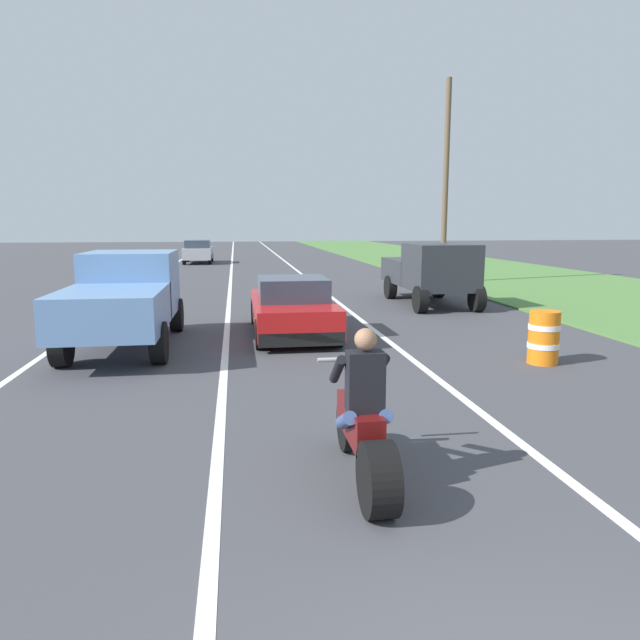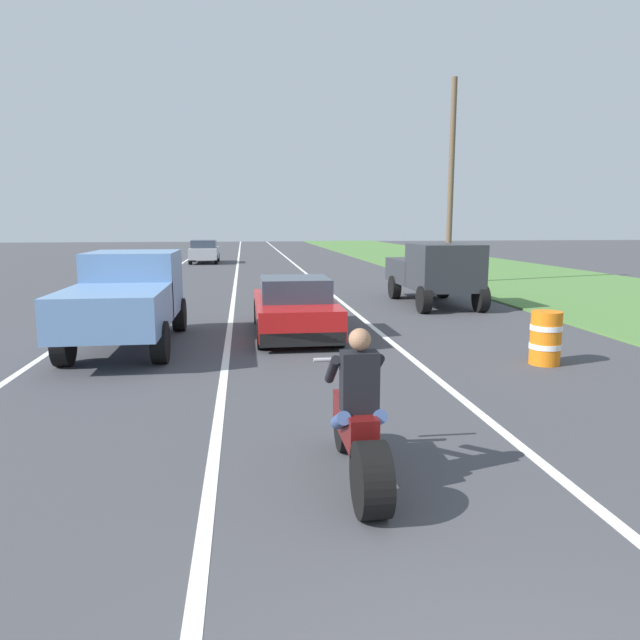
{
  "view_description": "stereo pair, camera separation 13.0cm",
  "coord_description": "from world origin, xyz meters",
  "px_view_note": "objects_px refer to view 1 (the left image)",
  "views": [
    {
      "loc": [
        -1.54,
        -1.81,
        2.62
      ],
      "look_at": [
        -0.16,
        7.7,
        1.0
      ],
      "focal_mm": 32.46,
      "sensor_mm": 36.0,
      "label": 1
    },
    {
      "loc": [
        -1.41,
        -1.83,
        2.62
      ],
      "look_at": [
        -0.16,
        7.7,
        1.0
      ],
      "focal_mm": 32.46,
      "sensor_mm": 36.0,
      "label": 2
    }
  ],
  "objects_px": {
    "motorcycle_with_rider": "(364,430)",
    "sports_car_red": "(292,308)",
    "pickup_truck_left_lane_light_blue": "(125,295)",
    "pickup_truck_right_shoulder_dark_grey": "(430,270)",
    "construction_barrel_nearest": "(544,337)",
    "distant_car_far_ahead": "(198,251)"
  },
  "relations": [
    {
      "from": "pickup_truck_left_lane_light_blue",
      "to": "pickup_truck_right_shoulder_dark_grey",
      "type": "xyz_separation_m",
      "value": [
        8.53,
        5.34,
        0.0
      ]
    },
    {
      "from": "sports_car_red",
      "to": "pickup_truck_right_shoulder_dark_grey",
      "type": "relative_size",
      "value": 0.9
    },
    {
      "from": "pickup_truck_right_shoulder_dark_grey",
      "to": "distant_car_far_ahead",
      "type": "distance_m",
      "value": 22.48
    },
    {
      "from": "sports_car_red",
      "to": "construction_barrel_nearest",
      "type": "distance_m",
      "value": 5.63
    },
    {
      "from": "sports_car_red",
      "to": "pickup_truck_right_shoulder_dark_grey",
      "type": "xyz_separation_m",
      "value": [
        4.9,
        4.47,
        0.48
      ]
    },
    {
      "from": "construction_barrel_nearest",
      "to": "pickup_truck_right_shoulder_dark_grey",
      "type": "bearing_deg",
      "value": 86.33
    },
    {
      "from": "motorcycle_with_rider",
      "to": "sports_car_red",
      "type": "height_order",
      "value": "motorcycle_with_rider"
    },
    {
      "from": "motorcycle_with_rider",
      "to": "construction_barrel_nearest",
      "type": "height_order",
      "value": "motorcycle_with_rider"
    },
    {
      "from": "distant_car_far_ahead",
      "to": "sports_car_red",
      "type": "bearing_deg",
      "value": -81.64
    },
    {
      "from": "motorcycle_with_rider",
      "to": "pickup_truck_right_shoulder_dark_grey",
      "type": "bearing_deg",
      "value": 68.38
    },
    {
      "from": "motorcycle_with_rider",
      "to": "pickup_truck_right_shoulder_dark_grey",
      "type": "relative_size",
      "value": 0.46
    },
    {
      "from": "sports_car_red",
      "to": "pickup_truck_left_lane_light_blue",
      "type": "relative_size",
      "value": 0.9
    },
    {
      "from": "motorcycle_with_rider",
      "to": "pickup_truck_left_lane_light_blue",
      "type": "height_order",
      "value": "pickup_truck_left_lane_light_blue"
    },
    {
      "from": "sports_car_red",
      "to": "pickup_truck_right_shoulder_dark_grey",
      "type": "bearing_deg",
      "value": 42.34
    },
    {
      "from": "pickup_truck_left_lane_light_blue",
      "to": "construction_barrel_nearest",
      "type": "distance_m",
      "value": 8.46
    },
    {
      "from": "sports_car_red",
      "to": "motorcycle_with_rider",
      "type": "bearing_deg",
      "value": -90.47
    },
    {
      "from": "motorcycle_with_rider",
      "to": "construction_barrel_nearest",
      "type": "xyz_separation_m",
      "value": [
        4.46,
        4.55,
        -0.09
      ]
    },
    {
      "from": "pickup_truck_right_shoulder_dark_grey",
      "to": "sports_car_red",
      "type": "bearing_deg",
      "value": -137.66
    },
    {
      "from": "motorcycle_with_rider",
      "to": "sports_car_red",
      "type": "xyz_separation_m",
      "value": [
        0.07,
        8.07,
        0.04
      ]
    },
    {
      "from": "motorcycle_with_rider",
      "to": "distant_car_far_ahead",
      "type": "bearing_deg",
      "value": 96.24
    },
    {
      "from": "sports_car_red",
      "to": "construction_barrel_nearest",
      "type": "height_order",
      "value": "sports_car_red"
    },
    {
      "from": "distant_car_far_ahead",
      "to": "pickup_truck_right_shoulder_dark_grey",
      "type": "bearing_deg",
      "value": -67.48
    }
  ]
}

